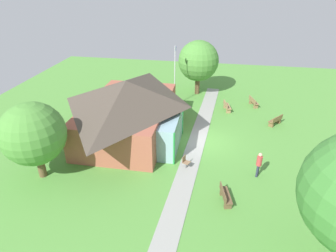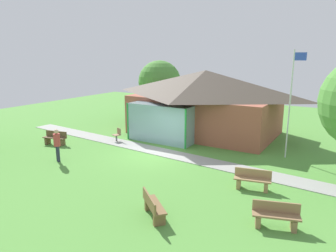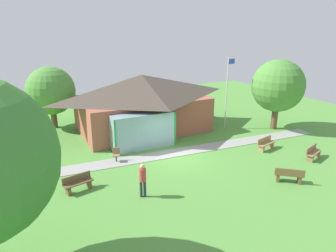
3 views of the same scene
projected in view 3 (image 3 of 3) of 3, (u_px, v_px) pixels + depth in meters
name	position (u px, v px, depth m)	size (l,w,h in m)	color
ground_plane	(176.00, 157.00, 19.70)	(44.00, 44.00, 0.00)	#54933D
pavilion	(142.00, 102.00, 24.11)	(10.57, 7.78, 4.44)	#A35642
footpath	(172.00, 153.00, 20.21)	(23.14, 1.30, 0.03)	#999993
flagpole	(227.00, 90.00, 24.33)	(0.64, 0.08, 5.76)	silver
bench_front_right	(289.00, 176.00, 16.35)	(1.43, 1.30, 0.84)	brown
bench_lawn_far_right	(313.00, 153.00, 19.27)	(1.56, 0.88, 0.84)	olive
bench_mid_right	(266.00, 144.00, 20.77)	(1.56, 0.76, 0.84)	#9E7A51
bench_mid_left	(78.00, 183.00, 15.52)	(1.56, 0.76, 0.84)	brown
patio_chair_west	(116.00, 155.00, 18.92)	(0.57, 0.57, 0.86)	#8C6B4C
visitor_strolling_lawn	(143.00, 178.00, 14.78)	(0.34, 0.34, 1.74)	#2D3347
tree_east_hedge	(278.00, 86.00, 24.12)	(4.10, 4.10, 5.59)	brown
tree_behind_pavilion_left	(51.00, 91.00, 24.58)	(3.84, 3.84, 5.00)	brown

